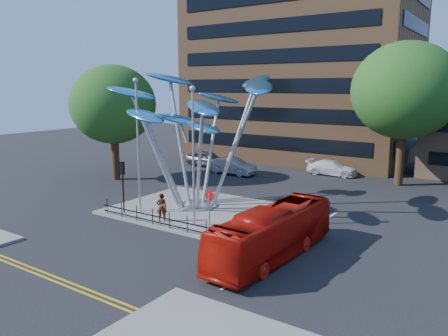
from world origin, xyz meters
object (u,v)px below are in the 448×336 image
Objects in this scene: tree_left at (113,105)px; parked_car_mid at (232,166)px; leaf_sculpture at (196,109)px; pedestrian at (162,207)px; tree_right at (405,91)px; street_lamp_right at (193,144)px; parked_car_right at (332,168)px; traffic_light_island at (123,176)px; street_lamp_left at (138,134)px; red_bus at (273,233)px; parked_car_left at (207,159)px; no_entry_sign_island at (209,204)px.

tree_left reaches higher than parked_car_mid.
pedestrian is at bearing -84.23° from leaf_sculpture.
tree_right is 1.46× the size of street_lamp_right.
tree_right is 2.53× the size of parked_car_right.
traffic_light_island is 0.70× the size of parked_car_mid.
parked_car_right is at bearing 72.45° from street_lamp_left.
street_lamp_right is 4.69× the size of pedestrian.
traffic_light_island is (-2.93, -4.18, -4.26)m from leaf_sculpture.
traffic_light_island is (-5.50, -0.50, -2.48)m from street_lamp_right.
street_lamp_right is at bearing 168.58° from red_bus.
parked_car_mid is at bearing 97.85° from street_lamp_left.
pedestrian is 19.88m from parked_car_left.
red_bus is 21.09m from parked_car_mid.
red_bus is at bearing -22.49° from tree_left.
traffic_light_island is 0.71× the size of parked_car_right.
tree_right is at bearing -82.82° from parked_car_left.
leaf_sculpture is 6.65m from traffic_light_island.
no_entry_sign_island is 0.50× the size of parked_car_left.
tree_left is 12.06m from parked_car_left.
tree_left reaches higher than parked_car_right.
red_bus reaches higher than parked_car_left.
leaf_sculpture reaches higher than parked_car_right.
tree_left reaches higher than leaf_sculpture.
leaf_sculpture is at bearing -123.31° from tree_right.
street_lamp_left is at bearing 174.29° from street_lamp_right.
tree_right is 9.75m from parked_car_right.
no_entry_sign_island is at bearing 0.13° from traffic_light_island.
parked_car_mid is at bearing 111.38° from leaf_sculpture.
parked_car_left reaches higher than parked_car_right.
street_lamp_left is at bearing 172.29° from red_bus.
tree_right is 22.85m from pedestrian.
parked_car_mid is at bearing -117.23° from pedestrian.
tree_left is 2.15× the size of parked_car_right.
street_lamp_left is (-12.50, -18.50, -2.68)m from tree_right.
red_bus is (8.67, -5.21, -5.61)m from leaf_sculpture.
parked_car_left is (-6.00, 17.54, -1.79)m from traffic_light_island.
parked_car_mid is (4.50, -2.04, -0.02)m from parked_car_left.
traffic_light_island is 11.72m from red_bus.
street_lamp_right is at bearing -111.54° from tree_right.
pedestrian is at bearing -179.74° from no_entry_sign_island.
street_lamp_left is at bearing -157.27° from parked_car_left.
parked_car_left is at bearing 73.35° from tree_left.
no_entry_sign_island reaches higher than red_bus.
tree_right reaches higher than tree_left.
tree_left is 16.19m from street_lamp_right.
no_entry_sign_island is at bearing -142.15° from parked_car_left.
no_entry_sign_island is at bearing -107.12° from tree_right.
tree_right reaches higher than parked_car_right.
street_lamp_left is (9.50, -6.50, -1.44)m from tree_left.
tree_left is 21.25m from parked_car_right.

